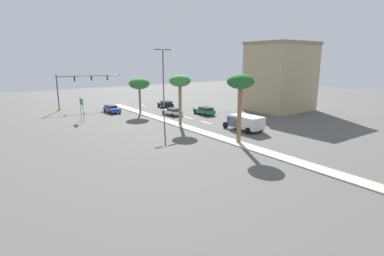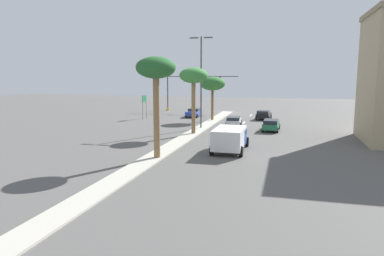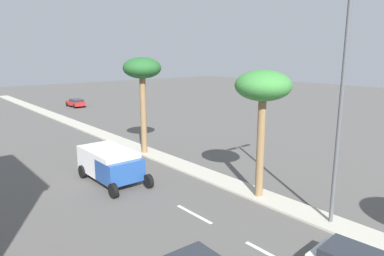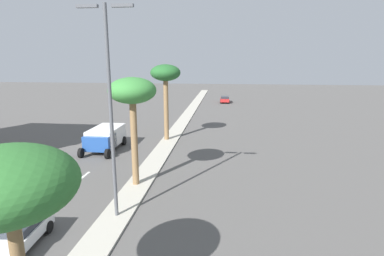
{
  "view_description": "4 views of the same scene",
  "coord_description": "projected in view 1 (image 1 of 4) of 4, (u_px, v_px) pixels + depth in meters",
  "views": [
    {
      "loc": [
        24.55,
        62.97,
        9.85
      ],
      "look_at": [
        3.7,
        33.81,
        1.64
      ],
      "focal_mm": 28.14,
      "sensor_mm": 36.0,
      "label": 1
    },
    {
      "loc": [
        -10.43,
        64.4,
        6.77
      ],
      "look_at": [
        -2.95,
        36.4,
        2.43
      ],
      "focal_mm": 33.16,
      "sensor_mm": 36.0,
      "label": 2
    },
    {
      "loc": [
        -15.85,
        12.85,
        8.45
      ],
      "look_at": [
        0.7,
        32.6,
        2.97
      ],
      "focal_mm": 32.45,
      "sensor_mm": 36.0,
      "label": 3
    },
    {
      "loc": [
        6.07,
        5.34,
        8.81
      ],
      "look_at": [
        2.95,
        33.32,
        2.46
      ],
      "focal_mm": 28.88,
      "sensor_mm": 36.0,
      "label": 4
    }
  ],
  "objects": [
    {
      "name": "ground_plane",
      "position": [
        226.0,
        140.0,
        37.48
      ],
      "size": [
        160.0,
        160.0,
        0.0
      ],
      "primitive_type": "plane",
      "color": "#565451"
    },
    {
      "name": "median_curb",
      "position": [
        297.0,
        162.0,
        29.31
      ],
      "size": [
        1.8,
        92.62,
        0.12
      ],
      "primitive_type": "cube",
      "color": "#B7B2A3",
      "rests_on": "ground"
    },
    {
      "name": "lane_stripe_inboard",
      "position": [
        144.0,
        106.0,
        65.5
      ],
      "size": [
        0.2,
        2.8,
        0.01
      ],
      "primitive_type": "cube",
      "color": "silver",
      "rests_on": "ground"
    },
    {
      "name": "lane_stripe_rear",
      "position": [
        167.0,
        112.0,
        57.65
      ],
      "size": [
        0.2,
        2.8,
        0.01
      ],
      "primitive_type": "cube",
      "color": "silver",
      "rests_on": "ground"
    },
    {
      "name": "lane_stripe_front",
      "position": [
        188.0,
        117.0,
        52.07
      ],
      "size": [
        0.2,
        2.8,
        0.01
      ],
      "primitive_type": "cube",
      "color": "silver",
      "rests_on": "ground"
    },
    {
      "name": "lane_stripe_mid",
      "position": [
        206.0,
        122.0,
        48.0
      ],
      "size": [
        0.2,
        2.8,
        0.01
      ],
      "primitive_type": "cube",
      "color": "silver",
      "rests_on": "ground"
    },
    {
      "name": "traffic_signal_gantry",
      "position": [
        75.0,
        87.0,
        60.58
      ],
      "size": [
        13.82,
        0.53,
        6.96
      ],
      "color": "#515459",
      "rests_on": "ground"
    },
    {
      "name": "directional_road_sign",
      "position": [
        81.0,
        105.0,
        48.89
      ],
      "size": [
        0.1,
        1.57,
        3.64
      ],
      "color": "gray",
      "rests_on": "ground"
    },
    {
      "name": "commercial_building",
      "position": [
        280.0,
        77.0,
        58.31
      ],
      "size": [
        11.75,
        9.61,
        13.08
      ],
      "color": "tan",
      "rests_on": "ground"
    },
    {
      "name": "palm_tree_rear",
      "position": [
        139.0,
        84.0,
        54.76
      ],
      "size": [
        3.76,
        3.76,
        6.44
      ],
      "color": "brown",
      "rests_on": "median_curb"
    },
    {
      "name": "palm_tree_mid",
      "position": [
        180.0,
        82.0,
        44.62
      ],
      "size": [
        3.22,
        3.22,
        7.5
      ],
      "color": "olive",
      "rests_on": "median_curb"
    },
    {
      "name": "palm_tree_inboard",
      "position": [
        240.0,
        84.0,
        34.73
      ],
      "size": [
        3.18,
        3.18,
        8.11
      ],
      "color": "olive",
      "rests_on": "median_curb"
    },
    {
      "name": "street_lamp_right",
      "position": [
        163.0,
        80.0,
        48.04
      ],
      "size": [
        2.9,
        0.24,
        11.36
      ],
      "color": "#515459",
      "rests_on": "median_curb"
    },
    {
      "name": "sedan_black_center",
      "position": [
        166.0,
        104.0,
        62.56
      ],
      "size": [
        2.31,
        3.99,
        1.41
      ],
      "color": "black",
      "rests_on": "ground"
    },
    {
      "name": "sedan_blue_right",
      "position": [
        112.0,
        109.0,
        56.85
      ],
      "size": [
        2.03,
        4.33,
        1.34
      ],
      "color": "#2D47AD",
      "rests_on": "ground"
    },
    {
      "name": "sedan_green_trailing",
      "position": [
        204.0,
        110.0,
        54.68
      ],
      "size": [
        2.09,
        4.66,
        1.41
      ],
      "color": "#287047",
      "rests_on": "ground"
    },
    {
      "name": "sedan_white_far",
      "position": [
        173.0,
        111.0,
        54.13
      ],
      "size": [
        2.24,
        4.22,
        1.27
      ],
      "color": "silver",
      "rests_on": "ground"
    },
    {
      "name": "box_truck",
      "position": [
        244.0,
        122.0,
        42.47
      ],
      "size": [
        2.77,
        5.8,
        2.15
      ],
      "color": "#234C99",
      "rests_on": "ground"
    }
  ]
}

